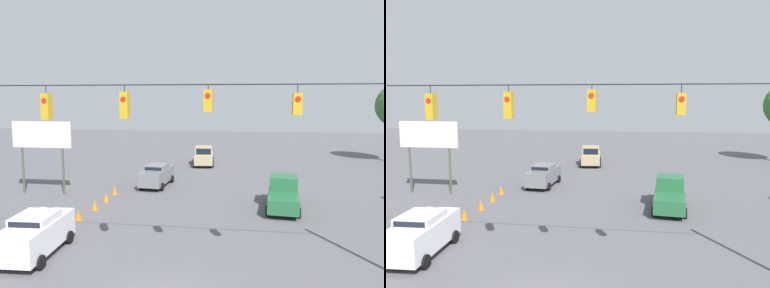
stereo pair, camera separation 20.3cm
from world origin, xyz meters
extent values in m
cylinder|color=black|center=(0.00, -1.74, 7.82)|extent=(20.95, 0.04, 0.04)
cube|color=gold|center=(-4.80, -1.74, 7.12)|extent=(0.32, 0.36, 0.78)
cylinder|color=black|center=(-4.80, -1.74, 7.66)|extent=(0.03, 0.03, 0.31)
cylinder|color=red|center=(-4.80, -1.55, 7.29)|extent=(0.20, 0.02, 0.20)
cube|color=gold|center=(-1.60, -1.74, 7.24)|extent=(0.32, 0.36, 0.81)
cylinder|color=black|center=(-1.60, -1.74, 7.73)|extent=(0.03, 0.03, 0.18)
cylinder|color=red|center=(-1.60, -1.55, 7.42)|extent=(0.20, 0.02, 0.20)
cube|color=gold|center=(1.60, -1.74, 7.05)|extent=(0.32, 0.36, 1.01)
cylinder|color=black|center=(1.60, -1.74, 7.69)|extent=(0.03, 0.03, 0.26)
cylinder|color=red|center=(1.60, -1.55, 7.28)|extent=(0.20, 0.02, 0.20)
cube|color=gold|center=(4.80, -1.74, 6.99)|extent=(0.32, 0.36, 1.02)
cylinder|color=black|center=(4.80, -1.74, 7.66)|extent=(0.03, 0.03, 0.31)
cylinder|color=red|center=(4.80, -1.55, 7.23)|extent=(0.20, 0.02, 0.20)
cube|color=tan|center=(1.58, -28.45, 0.77)|extent=(2.44, 5.48, 0.90)
cube|color=tan|center=(1.52, -27.81, 1.67)|extent=(1.97, 2.07, 0.90)
cube|color=black|center=(1.43, -26.85, 1.67)|extent=(1.56, 0.16, 0.63)
cylinder|color=black|center=(2.39, -26.64, 0.32)|extent=(0.28, 0.66, 0.64)
cylinder|color=black|center=(0.45, -26.82, 0.32)|extent=(0.28, 0.66, 0.64)
cylinder|color=black|center=(2.71, -30.08, 0.32)|extent=(0.28, 0.66, 0.64)
cylinder|color=black|center=(0.77, -30.26, 0.32)|extent=(0.28, 0.66, 0.64)
cube|color=silver|center=(6.63, -3.52, 0.96)|extent=(2.05, 4.62, 1.29)
cube|color=silver|center=(6.63, -3.52, 1.79)|extent=(1.78, 2.07, 0.36)
cube|color=black|center=(6.58, -2.52, 1.79)|extent=(1.47, 0.09, 0.25)
cylinder|color=black|center=(7.48, -2.01, 0.32)|extent=(0.25, 0.65, 0.64)
cylinder|color=black|center=(5.64, -2.10, 0.32)|extent=(0.25, 0.65, 0.64)
cylinder|color=black|center=(7.62, -4.95, 0.32)|extent=(0.25, 0.65, 0.64)
cylinder|color=black|center=(5.78, -5.04, 0.32)|extent=(0.25, 0.65, 0.64)
cube|color=#236038|center=(-5.52, -12.62, 0.77)|extent=(2.38, 5.36, 0.90)
cube|color=#236038|center=(-5.58, -13.24, 1.67)|extent=(1.92, 2.03, 0.90)
cube|color=black|center=(-5.67, -14.18, 1.67)|extent=(1.52, 0.16, 0.63)
cylinder|color=black|center=(-6.63, -14.21, 0.32)|extent=(0.28, 0.66, 0.64)
cylinder|color=black|center=(-4.73, -14.39, 0.32)|extent=(0.28, 0.66, 0.64)
cylinder|color=black|center=(-6.31, -10.85, 0.32)|extent=(0.28, 0.66, 0.64)
cylinder|color=black|center=(-4.41, -11.03, 0.32)|extent=(0.28, 0.66, 0.64)
cube|color=slate|center=(4.31, -17.80, 0.89)|extent=(2.08, 4.68, 1.14)
cube|color=slate|center=(4.31, -17.80, 1.64)|extent=(1.76, 2.12, 0.36)
cube|color=black|center=(4.38, -16.79, 1.64)|extent=(1.42, 0.12, 0.25)
cylinder|color=black|center=(5.29, -16.38, 0.32)|extent=(0.26, 0.65, 0.64)
cylinder|color=black|center=(3.52, -16.26, 0.32)|extent=(0.26, 0.65, 0.64)
cylinder|color=black|center=(5.09, -19.34, 0.32)|extent=(0.26, 0.65, 0.64)
cylinder|color=black|center=(3.32, -19.22, 0.32)|extent=(0.26, 0.65, 0.64)
cone|color=orange|center=(6.87, -6.76, 0.32)|extent=(0.43, 0.43, 0.65)
cone|color=orange|center=(6.96, -8.57, 0.32)|extent=(0.43, 0.43, 0.65)
cone|color=orange|center=(6.77, -10.63, 0.32)|extent=(0.43, 0.43, 0.65)
cone|color=orange|center=(6.77, -12.63, 0.32)|extent=(0.43, 0.43, 0.65)
cone|color=orange|center=(6.89, -14.71, 0.32)|extent=(0.43, 0.43, 0.65)
cylinder|color=#4C473D|center=(10.68, -14.11, 1.79)|extent=(0.16, 0.16, 3.57)
cylinder|color=#4C473D|center=(13.97, -14.11, 1.79)|extent=(0.16, 0.16, 3.57)
cube|color=silver|center=(12.32, -14.11, 4.57)|extent=(4.70, 0.12, 1.99)
camera|label=1|loc=(-3.01, 12.09, 7.34)|focal=35.00mm
camera|label=2|loc=(-3.21, 12.06, 7.34)|focal=35.00mm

